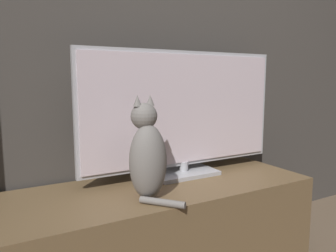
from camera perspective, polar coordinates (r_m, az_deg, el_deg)
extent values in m
cube|color=#47423D|center=(1.79, -6.44, 19.53)|extent=(4.80, 0.05, 2.60)
cube|color=brown|center=(1.64, -1.34, -17.93)|extent=(1.46, 0.53, 0.45)
cube|color=#B7B7BC|center=(1.72, 2.77, -8.14)|extent=(0.33, 0.20, 0.02)
cylinder|color=#B7B7BC|center=(1.71, 2.78, -7.01)|extent=(0.04, 0.04, 0.05)
cube|color=#B7B7BC|center=(1.66, 2.70, 2.97)|extent=(1.10, 0.02, 0.58)
cube|color=silver|center=(1.65, 2.96, 2.93)|extent=(1.07, 0.01, 0.54)
ellipsoid|color=gray|center=(1.35, -3.51, -6.24)|extent=(0.17, 0.16, 0.31)
ellipsoid|color=black|center=(1.40, -4.63, -6.42)|extent=(0.09, 0.06, 0.17)
sphere|color=gray|center=(1.34, -4.20, 1.73)|extent=(0.12, 0.12, 0.11)
cone|color=gray|center=(1.32, -5.36, 4.39)|extent=(0.04, 0.04, 0.04)
cone|color=gray|center=(1.35, -3.13, 4.50)|extent=(0.04, 0.04, 0.04)
cylinder|color=gray|center=(1.31, -1.00, -13.16)|extent=(0.14, 0.16, 0.03)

